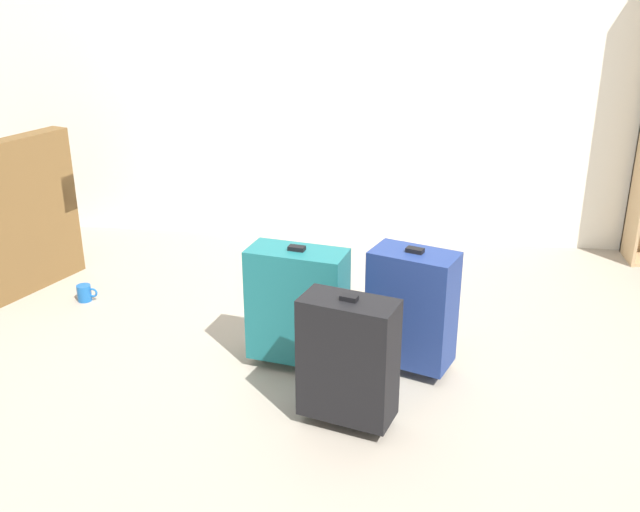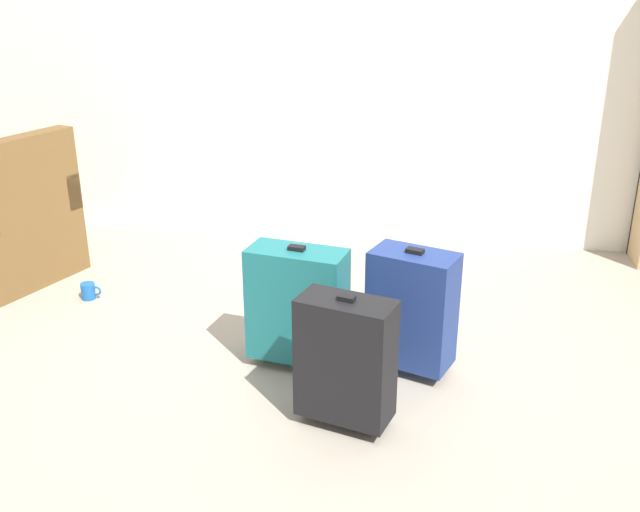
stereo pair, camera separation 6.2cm
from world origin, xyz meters
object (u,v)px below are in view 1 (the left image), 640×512
Objects in this scene: mug at (85,293)px; suitcase_navy_blue at (412,308)px; suitcase_black at (348,359)px; suitcase_teal at (297,304)px.

suitcase_navy_blue is at bearing -16.08° from mug.
suitcase_black is at bearing -32.46° from mug.
mug is at bearing 156.97° from suitcase_teal.
suitcase_black is (1.59, -1.01, 0.26)m from mug.
suitcase_teal is at bearing -23.03° from mug.
suitcase_black is 0.96× the size of suitcase_navy_blue.
mug is at bearing 147.54° from suitcase_black.
suitcase_navy_blue is (0.53, 0.03, 0.00)m from suitcase_teal.
suitcase_navy_blue reaches higher than suitcase_teal.
suitcase_teal is 0.53m from suitcase_navy_blue.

